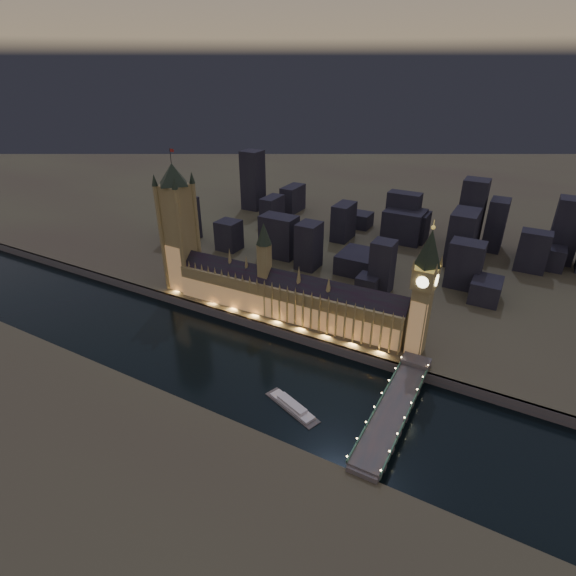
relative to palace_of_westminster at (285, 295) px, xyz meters
The scene contains 9 objects.
ground_plane 67.16m from the palace_of_westminster, 88.22° to the right, with size 2000.00×2000.00×0.00m, color black.
north_bank 458.81m from the palace_of_westminster, 89.76° to the left, with size 2000.00×960.00×8.00m, color #46352E.
embankment_wall 30.56m from the palace_of_westminster, 84.72° to the right, with size 2000.00×2.50×8.00m, color #444E54.
palace_of_westminster is the anchor object (origin of this frame).
victoria_tower 117.03m from the palace_of_westminster, behind, with size 31.68×31.68×127.22m.
elizabeth_tower 116.33m from the palace_of_westminster, ahead, with size 18.00×18.00×101.61m.
westminster_bridge 134.05m from the palace_of_westminster, 29.47° to the right, with size 19.50×113.00×15.90m.
river_boat 107.75m from the palace_of_westminster, 58.14° to the right, with size 44.02×24.54×4.50m.
city_backdrop 188.59m from the palace_of_westminster, 78.39° to the left, with size 490.38×215.63×80.52m.
Camera 1 is at (158.71, -223.01, 202.70)m, focal length 28.00 mm.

